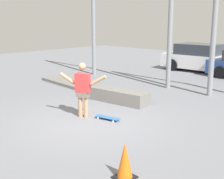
{
  "coord_description": "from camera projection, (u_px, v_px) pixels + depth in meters",
  "views": [
    {
      "loc": [
        6.38,
        -5.67,
        2.9
      ],
      "look_at": [
        -0.19,
        1.04,
        0.74
      ],
      "focal_mm": 50.0,
      "sensor_mm": 36.0,
      "label": 1
    }
  ],
  "objects": [
    {
      "name": "ground_plane",
      "position": [
        91.0,
        121.0,
        8.95
      ],
      "size": [
        36.0,
        36.0,
        0.0
      ],
      "primitive_type": "plane",
      "color": "slate"
    },
    {
      "name": "skateboarder",
      "position": [
        83.0,
        88.0,
        9.14
      ],
      "size": [
        1.36,
        0.72,
        1.64
      ],
      "rotation": [
        0.0,
        0.0,
        0.45
      ],
      "color": "tan",
      "rests_on": "ground_plane"
    },
    {
      "name": "skateboard",
      "position": [
        107.0,
        118.0,
        9.09
      ],
      "size": [
        0.8,
        0.36,
        0.08
      ],
      "rotation": [
        0.0,
        0.0,
        0.2
      ],
      "color": "#2D66B2",
      "rests_on": "ground_plane"
    },
    {
      "name": "grind_box",
      "position": [
        117.0,
        96.0,
        10.99
      ],
      "size": [
        2.41,
        0.96,
        0.45
      ],
      "primitive_type": "cube",
      "rotation": [
        0.0,
        0.0,
        0.12
      ],
      "color": "slate",
      "rests_on": "ground_plane"
    },
    {
      "name": "manual_pad",
      "position": [
        70.0,
        82.0,
        14.19
      ],
      "size": [
        2.96,
        1.54,
        0.13
      ],
      "primitive_type": "cube",
      "rotation": [
        0.0,
        0.0,
        -0.08
      ],
      "color": "slate",
      "rests_on": "ground_plane"
    },
    {
      "name": "parked_car_white",
      "position": [
        200.0,
        58.0,
        17.22
      ],
      "size": [
        4.23,
        2.05,
        1.51
      ],
      "rotation": [
        0.0,
        0.0,
        0.05
      ],
      "color": "white",
      "rests_on": "ground_plane"
    },
    {
      "name": "traffic_cone",
      "position": [
        125.0,
        161.0,
        5.71
      ],
      "size": [
        0.37,
        0.37,
        0.7
      ],
      "color": "black",
      "rests_on": "ground_plane"
    }
  ]
}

